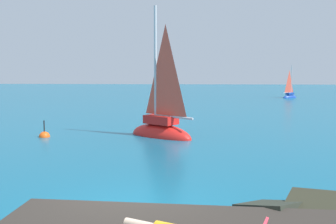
% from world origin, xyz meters
% --- Properties ---
extents(ground_plane, '(160.00, 160.00, 0.00)m').
position_xyz_m(ground_plane, '(0.00, 0.00, 0.00)').
color(ground_plane, '#0F5675').
extents(boulder_seaward, '(1.89, 2.05, 1.17)m').
position_xyz_m(boulder_seaward, '(4.21, -0.38, 0.00)').
color(boulder_seaward, '#2B2B1E').
rests_on(boulder_seaward, ground).
extents(boulder_inland, '(1.85, 2.02, 1.23)m').
position_xyz_m(boulder_inland, '(3.24, -0.42, 0.00)').
color(boulder_inland, '#272C24').
rests_on(boulder_inland, ground).
extents(sailboat_near, '(3.85, 3.34, 7.29)m').
position_xyz_m(sailboat_near, '(-0.17, 11.00, 0.40)').
color(sailboat_near, red).
rests_on(sailboat_near, ground).
extents(sailboat_far, '(2.21, 1.96, 4.21)m').
position_xyz_m(sailboat_far, '(12.99, 39.34, 0.23)').
color(sailboat_far, '#193D99').
rests_on(sailboat_far, ground).
extents(marker_buoy, '(0.56, 0.56, 1.13)m').
position_xyz_m(marker_buoy, '(-6.11, 10.52, 0.01)').
color(marker_buoy, '#EA5114').
rests_on(marker_buoy, ground).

